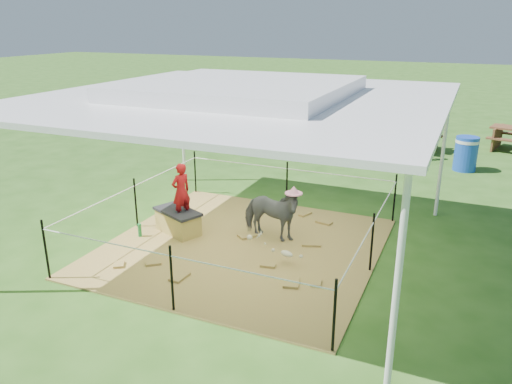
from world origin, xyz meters
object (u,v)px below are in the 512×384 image
at_px(woman, 181,186).
at_px(pony, 270,214).
at_px(green_bottle, 140,230).
at_px(foal, 287,252).
at_px(trash_barrel, 466,154).
at_px(straw_bale, 178,222).
at_px(distant_person, 420,142).
at_px(picnic_table_near, 410,138).

xyz_separation_m(woman, pony, (1.60, 0.40, -0.44)).
bearing_deg(green_bottle, woman, 34.70).
xyz_separation_m(woman, green_bottle, (-0.65, -0.45, -0.80)).
bearing_deg(green_bottle, foal, 0.59).
relative_size(green_bottle, trash_barrel, 0.27).
height_order(straw_bale, distant_person, distant_person).
bearing_deg(woman, picnic_table_near, -175.91).
bearing_deg(picnic_table_near, foal, -81.86).
bearing_deg(picnic_table_near, pony, -86.64).
height_order(straw_bale, green_bottle, straw_bale).
bearing_deg(woman, trash_barrel, 168.51).
xyz_separation_m(woman, distant_person, (3.44, 7.37, -0.45)).
bearing_deg(distant_person, straw_bale, 54.35).
bearing_deg(woman, distant_person, 178.50).
distance_m(woman, pony, 1.71).
bearing_deg(pony, foal, -139.12).
bearing_deg(foal, pony, 149.43).
bearing_deg(foal, distant_person, 103.52).
xyz_separation_m(green_bottle, foal, (2.87, 0.03, 0.09)).
relative_size(pony, foal, 1.51).
relative_size(foal, distant_person, 0.76).
bearing_deg(straw_bale, green_bottle, -140.71).
xyz_separation_m(pony, foal, (0.62, -0.82, -0.28)).
bearing_deg(picnic_table_near, woman, -96.24).
relative_size(green_bottle, distant_person, 0.25).
distance_m(straw_bale, distant_person, 8.18).
bearing_deg(distant_person, green_bottle, 52.39).
bearing_deg(straw_bale, picnic_table_near, 70.00).
xyz_separation_m(straw_bale, pony, (1.70, 0.40, 0.29)).
height_order(green_bottle, distant_person, distant_person).
relative_size(pony, trash_barrel, 1.26).
distance_m(foal, trash_barrel, 7.52).
distance_m(woman, trash_barrel, 8.17).
xyz_separation_m(trash_barrel, picnic_table_near, (-1.67, 1.87, -0.10)).
relative_size(straw_bale, trash_barrel, 0.97).
height_order(trash_barrel, distant_person, distant_person).
xyz_separation_m(trash_barrel, distant_person, (-1.24, 0.69, 0.04)).
bearing_deg(trash_barrel, straw_bale, -125.56).
distance_m(foal, picnic_table_near, 9.01).
distance_m(trash_barrel, distant_person, 1.42).
distance_m(green_bottle, trash_barrel, 8.91).
relative_size(straw_bale, distant_person, 0.88).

